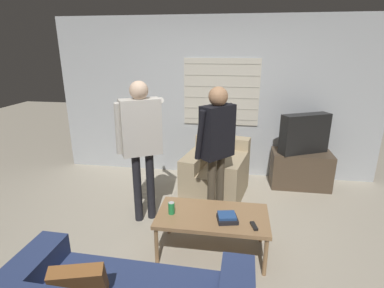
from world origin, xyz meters
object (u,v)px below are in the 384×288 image
Objects in this scene: coffee_table at (212,218)px; tv at (305,134)px; armchair_beige at (216,173)px; soda_can at (171,208)px; person_right_standing at (216,138)px; person_left_standing at (141,135)px; spare_remote at (254,226)px; book_stack at (227,218)px.

tv is at bearing 56.27° from coffee_table.
armchair_beige reaches higher than coffee_table.
soda_can reaches higher than coffee_table.
person_left_standing is at bearing 141.19° from person_right_standing.
coffee_table is 1.26m from person_left_standing.
person_right_standing is 1.13m from spare_remote.
tv is (1.21, 1.81, 0.44)m from coffee_table.
soda_can is at bearing 22.42° from tv.
soda_can is 0.84m from spare_remote.
person_right_standing reaches higher than book_stack.
armchair_beige is at bearing 98.31° from book_stack.
person_left_standing is (-2.11, -1.27, 0.26)m from tv.
soda_can is (-0.57, 0.05, 0.03)m from book_stack.
tv is 0.46× the size of person_right_standing.
armchair_beige is 1.59m from spare_remote.
tv reaches higher than armchair_beige.
tv is at bearing -6.54° from person_right_standing.
soda_can is at bearing 87.28° from armchair_beige.
spare_remote is at bearing -58.15° from person_left_standing.
person_right_standing is at bearing 101.06° from spare_remote.
coffee_table is at bearing 142.33° from spare_remote.
person_right_standing is 7.33× the size of book_stack.
armchair_beige is 0.99m from person_right_standing.
person_left_standing is 0.89m from person_right_standing.
coffee_table is 0.44m from spare_remote.
spare_remote is (0.44, -0.85, -0.60)m from person_right_standing.
person_right_standing is 0.99m from soda_can.
book_stack is at bearing -30.64° from coffee_table.
person_right_standing reaches higher than coffee_table.
spare_remote is (0.26, -0.07, -0.02)m from book_stack.
spare_remote is at bearing -21.62° from coffee_table.
person_left_standing reaches higher than armchair_beige.
armchair_beige is 1.45m from tv.
book_stack is 1.80× the size of soda_can.
person_left_standing is 0.96m from soda_can.
book_stack is 0.27m from spare_remote.
spare_remote is at bearing -111.58° from person_right_standing.
person_left_standing is (-0.90, 0.54, 0.70)m from coffee_table.
soda_can reaches higher than book_stack.
person_right_standing is (0.87, 0.15, -0.05)m from person_left_standing.
tv is 2.20m from book_stack.
coffee_table is at bearing -60.90° from person_left_standing.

